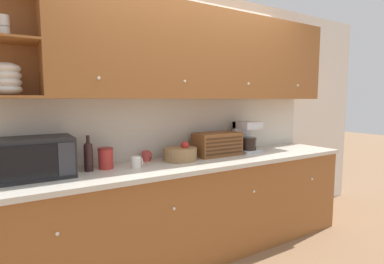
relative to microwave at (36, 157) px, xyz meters
name	(u,v)px	position (x,y,z in m)	size (l,w,h in m)	color
ground_plane	(181,240)	(1.35, 0.22, -1.07)	(24.00, 24.00, 0.00)	#896647
wall_back	(179,119)	(1.35, 0.25, 0.23)	(5.81, 0.06, 2.60)	white
counter_unit	(197,207)	(1.35, -0.10, -0.61)	(3.43, 0.67, 0.92)	#935628
backsplash_panel	(181,127)	(1.35, 0.21, 0.14)	(3.41, 0.01, 0.58)	beige
upper_cabinets	(204,56)	(1.51, 0.04, 0.85)	(3.41, 0.38, 0.85)	#935628
microwave	(36,157)	(0.00, 0.00, 0.00)	(0.51, 0.37, 0.30)	black
wine_bottle	(88,155)	(0.37, 0.00, -0.02)	(0.07, 0.07, 0.29)	black
storage_canister	(106,158)	(0.51, 0.01, -0.06)	(0.13, 0.13, 0.17)	#B22D28
mug	(136,162)	(0.74, -0.10, -0.10)	(0.09, 0.08, 0.10)	silver
mug_blue_second	(146,156)	(0.92, 0.12, -0.10)	(0.09, 0.08, 0.09)	#B73D38
fruit_basket	(180,154)	(1.21, -0.01, -0.08)	(0.32, 0.32, 0.18)	#937047
bread_box	(217,144)	(1.65, 0.00, -0.03)	(0.48, 0.26, 0.24)	brown
coffee_maker	(246,137)	(2.06, 0.02, 0.02)	(0.23, 0.24, 0.33)	#B7B7BC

